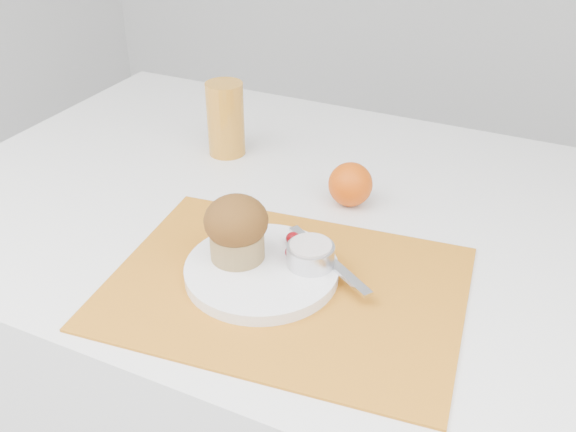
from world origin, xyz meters
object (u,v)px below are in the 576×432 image
at_px(table, 302,379).
at_px(juice_glass, 226,119).
at_px(muffin, 236,228).
at_px(plate, 262,270).
at_px(orange, 350,184).

height_order(table, juice_glass, juice_glass).
xyz_separation_m(table, muffin, (-0.01, -0.18, 0.44)).
height_order(plate, juice_glass, juice_glass).
bearing_deg(plate, orange, 80.89).
bearing_deg(table, muffin, -94.24).
height_order(table, orange, orange).
distance_m(table, juice_glass, 0.50).
relative_size(table, orange, 17.60).
bearing_deg(plate, juice_glass, 126.74).
relative_size(plate, juice_glass, 1.54).
height_order(juice_glass, muffin, juice_glass).
relative_size(table, juice_glass, 9.22).
height_order(table, muffin, muffin).
xyz_separation_m(plate, juice_glass, (-0.22, 0.30, 0.05)).
xyz_separation_m(plate, orange, (0.04, 0.23, 0.02)).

